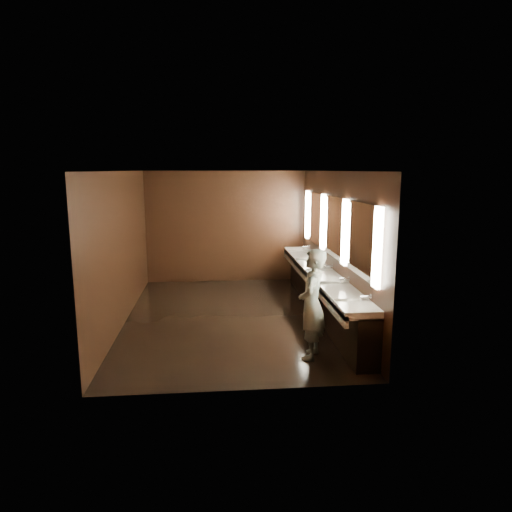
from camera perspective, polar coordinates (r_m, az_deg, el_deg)
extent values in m
plane|color=black|center=(8.96, -3.13, -7.66)|extent=(6.00, 6.00, 0.00)
cube|color=#2D2D2B|center=(8.50, -3.33, 10.55)|extent=(4.00, 6.00, 0.02)
cube|color=black|center=(11.59, -3.80, 3.65)|extent=(4.00, 0.02, 2.80)
cube|color=black|center=(5.69, -2.05, -3.78)|extent=(4.00, 0.02, 2.80)
cube|color=black|center=(8.78, -16.39, 0.96)|extent=(0.02, 6.00, 2.80)
cube|color=black|center=(8.92, 9.72, 1.39)|extent=(0.02, 6.00, 2.80)
cube|color=black|center=(9.09, 8.42, -4.82)|extent=(0.36, 5.40, 0.81)
cube|color=silver|center=(8.96, 7.91, -2.10)|extent=(0.55, 5.40, 0.12)
cube|color=silver|center=(8.92, 6.37, -2.64)|extent=(0.06, 5.40, 0.18)
cylinder|color=silver|center=(6.93, 13.61, -4.93)|extent=(0.18, 0.04, 0.04)
cylinder|color=silver|center=(7.94, 11.05, -2.83)|extent=(0.18, 0.04, 0.04)
cylinder|color=silver|center=(8.97, 9.08, -1.20)|extent=(0.18, 0.04, 0.04)
cylinder|color=silver|center=(10.02, 7.53, 0.10)|extent=(0.18, 0.04, 0.04)
cylinder|color=silver|center=(11.08, 6.27, 1.14)|extent=(0.18, 0.04, 0.04)
cube|color=white|center=(6.60, 14.95, 1.00)|extent=(0.06, 0.22, 1.15)
cube|color=white|center=(7.35, 12.92, 2.06)|extent=(0.03, 1.32, 1.15)
cube|color=white|center=(8.10, 11.06, 2.91)|extent=(0.06, 0.23, 1.15)
cube|color=white|center=(8.87, 9.70, 3.62)|extent=(0.03, 1.32, 1.15)
cube|color=white|center=(9.63, 8.38, 4.22)|extent=(0.06, 0.23, 1.15)
cube|color=white|center=(10.41, 7.42, 4.72)|extent=(0.03, 1.32, 1.15)
cube|color=white|center=(11.19, 6.44, 5.16)|extent=(0.06, 0.22, 1.15)
imported|color=#95D2DE|center=(6.93, 7.01, -5.99)|extent=(0.60, 0.72, 1.68)
cylinder|color=black|center=(8.59, 7.61, -6.53)|extent=(0.47, 0.47, 0.58)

